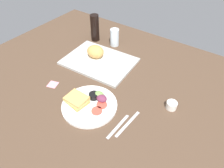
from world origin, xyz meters
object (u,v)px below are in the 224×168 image
object	(u,v)px
serving_tray	(99,61)
bread_plate_near	(95,54)
soda_bottle	(95,28)
knife	(128,124)
plate_with_salad	(88,103)
fork	(118,126)
drinking_glass	(115,37)
sticky_note	(53,84)
espresso_cup	(172,105)

from	to	relation	value
serving_tray	bread_plate_near	distance (cm)	5.77
soda_bottle	knife	world-z (taller)	soda_bottle
plate_with_salad	fork	size ratio (longest dim) A/B	1.72
drinking_glass	sticky_note	bearing A→B (deg)	-94.56
plate_with_salad	espresso_cup	world-z (taller)	plate_with_salad
plate_with_salad	espresso_cup	bearing A→B (deg)	32.84
fork	bread_plate_near	bearing A→B (deg)	51.77
serving_tray	espresso_cup	size ratio (longest dim) A/B	8.04
plate_with_salad	sticky_note	distance (cm)	27.92
soda_bottle	bread_plate_near	bearing A→B (deg)	-51.45
soda_bottle	plate_with_salad	bearing A→B (deg)	-54.32
soda_bottle	espresso_cup	world-z (taller)	soda_bottle
drinking_glass	serving_tray	bearing A→B (deg)	-80.06
drinking_glass	sticky_note	world-z (taller)	drinking_glass
bread_plate_near	fork	size ratio (longest dim) A/B	1.14
fork	sticky_note	bearing A→B (deg)	88.77
serving_tray	espresso_cup	distance (cm)	56.56
plate_with_salad	fork	distance (cm)	20.84
bread_plate_near	fork	xyz separation A→B (cm)	(43.25, -36.23, -5.09)
espresso_cup	serving_tray	bearing A→B (deg)	170.03
serving_tray	soda_bottle	world-z (taller)	soda_bottle
bread_plate_near	serving_tray	bearing A→B (deg)	-6.07
knife	sticky_note	world-z (taller)	knife
espresso_cup	plate_with_salad	bearing A→B (deg)	-147.16
plate_with_salad	drinking_glass	xyz separation A→B (cm)	(-23.29, 57.59, 4.66)
fork	knife	world-z (taller)	same
drinking_glass	knife	bearing A→B (deg)	-50.03
bread_plate_near	knife	size ratio (longest dim) A/B	1.02
fork	knife	size ratio (longest dim) A/B	0.89
drinking_glass	fork	world-z (taller)	drinking_glass
serving_tray	espresso_cup	xyz separation A→B (cm)	(55.70, -9.80, 1.20)
espresso_cup	sticky_note	size ratio (longest dim) A/B	1.00
bread_plate_near	espresso_cup	size ratio (longest dim) A/B	3.45
bread_plate_near	soda_bottle	size ratio (longest dim) A/B	0.97
plate_with_salad	soda_bottle	bearing A→B (deg)	125.68
drinking_glass	knife	size ratio (longest dim) A/B	0.67
soda_bottle	sticky_note	size ratio (longest dim) A/B	3.57
serving_tray	knife	distance (cm)	53.28
bread_plate_near	drinking_glass	bearing A→B (deg)	91.66
knife	drinking_glass	bearing A→B (deg)	43.64
bread_plate_near	plate_with_salad	bearing A→B (deg)	-56.25
plate_with_salad	knife	distance (cm)	23.75
espresso_cup	sticky_note	distance (cm)	68.71
espresso_cup	fork	size ratio (longest dim) A/B	0.33
knife	sticky_note	xyz separation A→B (cm)	(-51.53, -1.50, -0.19)
drinking_glass	espresso_cup	bearing A→B (deg)	-29.53
serving_tray	drinking_glass	size ratio (longest dim) A/B	3.55
plate_with_salad	serving_tray	bearing A→B (deg)	119.67
drinking_glass	soda_bottle	xyz separation A→B (cm)	(-16.42, -2.30, 3.66)
plate_with_salad	bread_plate_near	bearing A→B (deg)	123.75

